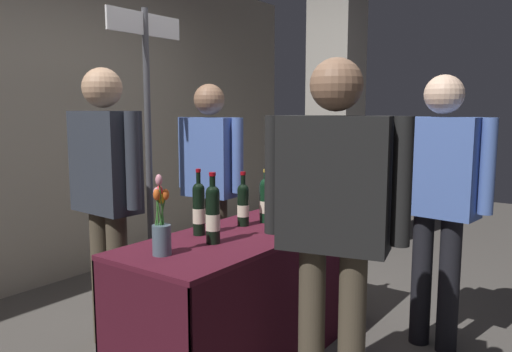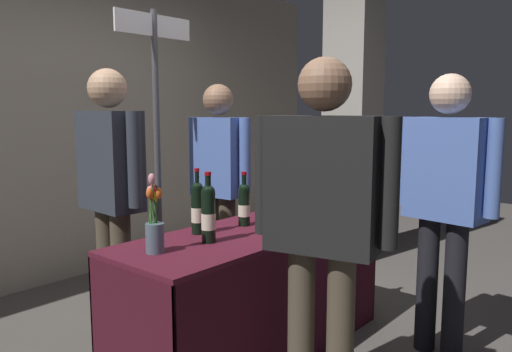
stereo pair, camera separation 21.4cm
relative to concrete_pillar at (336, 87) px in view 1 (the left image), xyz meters
The scene contains 20 objects.
ground_plane 2.66m from the concrete_pillar, 164.91° to the right, with size 12.00×12.00×0.00m, color #514C47.
back_partition 2.57m from the concrete_pillar, 142.71° to the left, with size 6.45×0.12×2.72m, color #B2A893.
concrete_pillar is the anchor object (origin of this frame).
tasting_table 2.39m from the concrete_pillar, 164.91° to the right, with size 1.75×0.62×0.74m.
featured_wine_bottle 1.85m from the concrete_pillar, 156.36° to the right, with size 0.07×0.07×0.31m.
display_bottle_0 2.27m from the concrete_pillar, 161.80° to the right, with size 0.07×0.07×0.35m.
display_bottle_1 2.59m from the concrete_pillar, 166.98° to the right, with size 0.07×0.07×0.36m.
display_bottle_2 2.08m from the concrete_pillar, 164.91° to the right, with size 0.08×0.08×0.32m.
display_bottle_3 2.48m from the concrete_pillar, behind, with size 0.07×0.07×0.36m.
display_bottle_4 2.03m from the concrete_pillar, 161.00° to the right, with size 0.07×0.07×0.35m.
display_bottle_5 1.65m from the concrete_pillar, 156.41° to the right, with size 0.08×0.08×0.32m.
display_bottle_6 2.21m from the concrete_pillar, 167.49° to the right, with size 0.07×0.07×0.32m.
wine_glass_near_vendor 1.63m from the concrete_pillar, 160.22° to the right, with size 0.07×0.07×0.16m.
flower_vase 2.86m from the concrete_pillar, 169.58° to the right, with size 0.09×0.09×0.38m.
brochure_stand 1.86m from the concrete_pillar, 160.91° to the right, with size 0.17×0.01×0.16m, color silver.
vendor_presenter 2.56m from the concrete_pillar, behind, with size 0.24×0.60×1.65m.
vendor_assistant 1.74m from the concrete_pillar, behind, with size 0.24×0.55×1.59m.
taster_foreground_right 2.74m from the concrete_pillar, 153.04° to the right, with size 0.31×0.62×1.63m.
taster_foreground_left 2.03m from the concrete_pillar, 134.84° to the right, with size 0.26×0.59×1.61m.
booth_signpost 2.05m from the concrete_pillar, 168.94° to the left, with size 0.62×0.04×2.07m.
Camera 1 is at (-2.24, -1.62, 1.42)m, focal length 35.07 mm.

